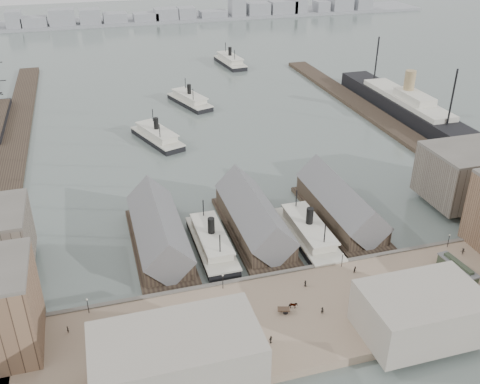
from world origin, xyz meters
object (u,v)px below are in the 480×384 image
object	(u,v)px
ocean_steamer	(406,106)
tram	(457,271)
horse_cart_left	(115,331)
horse_cart_center	(290,307)
horse_cart_right	(386,287)
ferry_docked_west	(212,242)

from	to	relation	value
ocean_steamer	tram	bearing A→B (deg)	-116.28
horse_cart_left	horse_cart_center	distance (m)	37.33
horse_cart_right	tram	bearing A→B (deg)	-122.29
ferry_docked_west	ocean_steamer	size ratio (longest dim) A/B	0.29
ferry_docked_west	horse_cart_center	distance (m)	32.09
ferry_docked_west	ocean_steamer	xyz separation A→B (m)	(105.00, 76.73, 1.82)
tram	ocean_steamer	bearing A→B (deg)	58.48
tram	horse_cart_right	distance (m)	18.10
tram	horse_cart_center	bearing A→B (deg)	173.91
ferry_docked_west	horse_cart_center	bearing A→B (deg)	-71.52
ferry_docked_west	horse_cart_center	size ratio (longest dim) A/B	5.63
horse_cart_center	ocean_steamer	bearing A→B (deg)	-24.14
ferry_docked_west	horse_cart_right	xyz separation A→B (m)	(33.74, -30.32, 0.51)
tram	horse_cart_left	world-z (taller)	tram
horse_cart_center	horse_cart_right	bearing A→B (deg)	-72.37
ocean_steamer	horse_cart_right	distance (m)	128.61
tram	horse_cart_left	xyz separation A→B (m)	(-78.82, 3.66, -1.21)
horse_cart_right	horse_cart_center	bearing A→B (deg)	60.27
ferry_docked_west	tram	distance (m)	60.40
ferry_docked_west	horse_cart_left	bearing A→B (deg)	-134.63
tram	horse_cart_right	size ratio (longest dim) A/B	2.40
ferry_docked_west	ocean_steamer	bearing A→B (deg)	36.16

